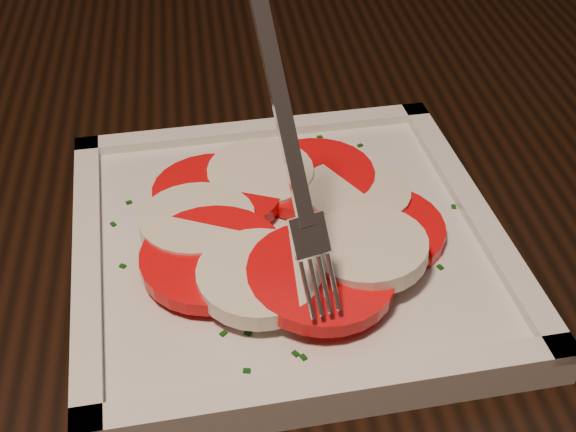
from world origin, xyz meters
TOP-DOWN VIEW (x-y plane):
  - table at (-0.02, -0.16)m, footprint 1.30×0.96m
  - chair at (-0.05, 0.62)m, footprint 0.50×0.50m
  - plate at (0.07, -0.17)m, footprint 0.26×0.26m
  - caprese_salad at (0.07, -0.17)m, footprint 0.20×0.19m
  - fork at (0.05, -0.21)m, footprint 0.05×0.09m

SIDE VIEW (x-z plane):
  - chair at x=-0.05m, z-range 0.07..1.00m
  - table at x=-0.02m, z-range 0.28..1.03m
  - plate at x=0.07m, z-range 0.75..0.76m
  - caprese_salad at x=0.07m, z-range 0.76..0.79m
  - fork at x=0.05m, z-range 0.79..0.92m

